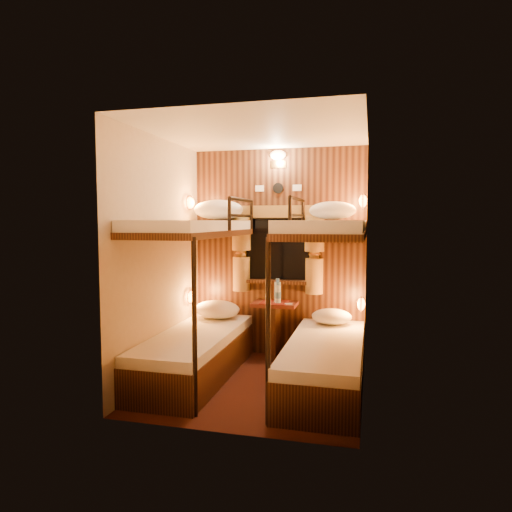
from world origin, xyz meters
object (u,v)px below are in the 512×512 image
(bunk_left, at_px, (196,322))
(bottle_right, at_px, (278,294))
(bunk_right, at_px, (325,329))
(table, at_px, (275,323))
(bottle_left, at_px, (278,292))

(bunk_left, relative_size, bottle_right, 7.93)
(bottle_right, bearing_deg, bunk_right, -50.75)
(bunk_right, height_order, table, bunk_right)
(bottle_left, bearing_deg, bunk_right, -52.70)
(bunk_right, bearing_deg, table, 129.67)
(bunk_left, distance_m, bottle_left, 1.08)
(table, height_order, bottle_right, bottle_right)
(bunk_left, xyz_separation_m, bottle_right, (0.69, 0.74, 0.19))
(bunk_left, relative_size, table, 2.90)
(bunk_right, distance_m, table, 1.02)
(bunk_right, xyz_separation_m, bottle_right, (-0.60, 0.74, 0.19))
(bunk_right, height_order, bottle_right, bunk_right)
(bunk_left, distance_m, bottle_right, 1.03)
(bunk_left, bearing_deg, table, 50.33)
(bunk_right, relative_size, table, 2.90)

